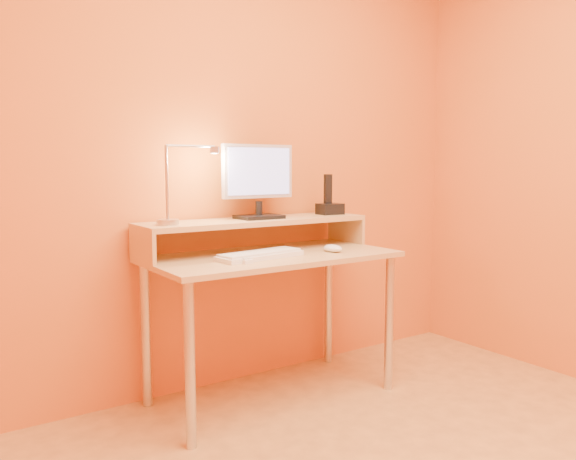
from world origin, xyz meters
TOP-DOWN VIEW (x-y plane):
  - wall_back at (0.00, 1.50)m, footprint 3.00×0.04m
  - desk_leg_fl at (-0.55, 0.93)m, footprint 0.04×0.04m
  - desk_leg_fr at (0.55, 0.93)m, footprint 0.04×0.04m
  - desk_leg_bl at (-0.55, 1.43)m, footprint 0.04×0.04m
  - desk_leg_br at (0.55, 1.43)m, footprint 0.04×0.04m
  - desk_lower at (0.00, 1.18)m, footprint 1.20×0.60m
  - shelf_riser_left at (-0.59, 1.33)m, footprint 0.02×0.30m
  - shelf_riser_right at (0.59, 1.33)m, footprint 0.02×0.30m
  - desk_shelf at (0.00, 1.33)m, footprint 1.20×0.30m
  - monitor_foot at (0.02, 1.33)m, footprint 0.22×0.16m
  - monitor_neck at (0.02, 1.33)m, footprint 0.04×0.04m
  - monitor_panel at (0.02, 1.34)m, footprint 0.39×0.04m
  - monitor_back at (0.02, 1.36)m, footprint 0.35×0.02m
  - monitor_screen at (0.02, 1.32)m, footprint 0.36×0.01m
  - lamp_base at (-0.48, 1.30)m, footprint 0.10×0.10m
  - lamp_post at (-0.48, 1.30)m, footprint 0.01×0.01m
  - lamp_arm at (-0.36, 1.30)m, footprint 0.24×0.01m
  - lamp_head at (-0.24, 1.30)m, footprint 0.04×0.04m
  - lamp_bulb at (-0.24, 1.30)m, footprint 0.03×0.03m
  - phone_dock at (0.48, 1.33)m, footprint 0.14×0.11m
  - phone_handset at (0.46, 1.33)m, footprint 0.04×0.03m
  - phone_led at (0.52, 1.28)m, footprint 0.01×0.00m
  - keyboard at (-0.11, 1.10)m, footprint 0.44×0.20m
  - mouse at (0.29, 1.06)m, footprint 0.08×0.12m
  - remote_control at (-0.25, 1.08)m, footprint 0.08×0.18m

SIDE VIEW (x-z plane):
  - desk_leg_fl at x=-0.55m, z-range 0.00..0.69m
  - desk_leg_fr at x=0.55m, z-range 0.00..0.69m
  - desk_leg_bl at x=-0.55m, z-range 0.00..0.69m
  - desk_leg_br at x=0.55m, z-range 0.00..0.69m
  - desk_lower at x=0.00m, z-range 0.70..0.72m
  - remote_control at x=-0.25m, z-range 0.72..0.74m
  - keyboard at x=-0.11m, z-range 0.72..0.74m
  - mouse at x=0.29m, z-range 0.72..0.76m
  - shelf_riser_left at x=-0.59m, z-range 0.72..0.85m
  - shelf_riser_right at x=0.59m, z-range 0.72..0.85m
  - desk_shelf at x=0.00m, z-range 0.86..0.88m
  - monitor_foot at x=0.02m, z-range 0.88..0.90m
  - lamp_base at x=-0.48m, z-range 0.88..0.90m
  - phone_dock at x=0.48m, z-range 0.88..0.94m
  - phone_led at x=0.52m, z-range 0.89..0.93m
  - monitor_neck at x=0.02m, z-range 0.90..0.97m
  - phone_handset at x=0.46m, z-range 0.94..1.10m
  - lamp_post at x=-0.48m, z-range 0.91..1.24m
  - monitor_panel at x=0.02m, z-range 0.98..1.25m
  - monitor_back at x=0.02m, z-range 1.00..1.23m
  - monitor_screen at x=0.02m, z-range 1.00..1.23m
  - lamp_bulb at x=-0.24m, z-range 1.20..1.21m
  - lamp_head at x=-0.24m, z-range 1.21..1.24m
  - lamp_arm at x=-0.36m, z-range 1.23..1.24m
  - wall_back at x=0.00m, z-range 0.00..2.50m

